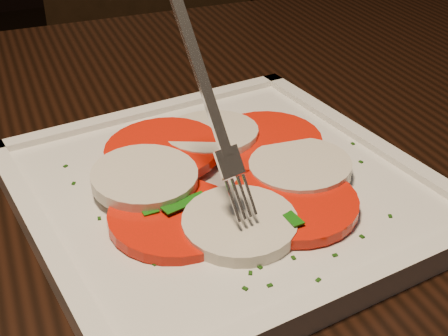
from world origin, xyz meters
TOP-DOWN VIEW (x-y plane):
  - table at (0.19, 0.02)m, footprint 1.22×0.84m
  - chair at (0.38, 0.69)m, footprint 0.51×0.51m
  - plate at (0.20, -0.06)m, footprint 0.34×0.34m
  - caprese_salad at (0.20, -0.06)m, footprint 0.24×0.25m
  - fork at (0.17, -0.08)m, footprint 0.05×0.10m

SIDE VIEW (x-z plane):
  - chair at x=0.38m, z-range 0.07..1.00m
  - table at x=0.19m, z-range 0.28..1.03m
  - plate at x=0.20m, z-range 0.75..0.76m
  - caprese_salad at x=0.20m, z-range 0.76..0.79m
  - fork at x=0.17m, z-range 0.78..0.92m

